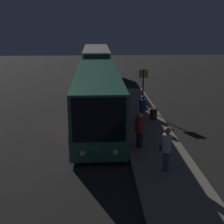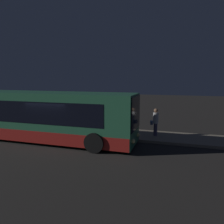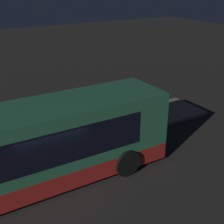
% 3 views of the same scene
% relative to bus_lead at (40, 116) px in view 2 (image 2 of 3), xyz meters
% --- Properties ---
extents(ground, '(80.00, 80.00, 0.00)m').
position_rel_bus_lead_xyz_m(ground, '(1.21, -0.29, -1.51)').
color(ground, '#2B2826').
extents(platform, '(20.00, 2.62, 0.17)m').
position_rel_bus_lead_xyz_m(platform, '(1.21, 2.62, -1.42)').
color(platform, gray).
rests_on(platform, ground).
extents(bus_lead, '(12.08, 2.72, 3.02)m').
position_rel_bus_lead_xyz_m(bus_lead, '(0.00, 0.00, 0.00)').
color(bus_lead, '#2D704C').
rests_on(bus_lead, ground).
extents(passenger_boarding, '(0.57, 0.43, 1.78)m').
position_rel_bus_lead_xyz_m(passenger_boarding, '(6.83, 2.55, -0.36)').
color(passenger_boarding, '#4C476B').
rests_on(passenger_boarding, platform).
extents(passenger_waiting, '(0.68, 0.65, 1.59)m').
position_rel_bus_lead_xyz_m(passenger_waiting, '(0.79, 2.57, -0.50)').
color(passenger_waiting, '#6B604C').
rests_on(passenger_waiting, platform).
extents(passenger_with_bags, '(0.42, 0.42, 1.65)m').
position_rel_bus_lead_xyz_m(passenger_with_bags, '(4.44, 1.87, -0.46)').
color(passenger_with_bags, '#2D2D33').
rests_on(passenger_with_bags, platform).
extents(suitcase, '(0.39, 0.28, 0.87)m').
position_rel_bus_lead_xyz_m(suitcase, '(1.26, 2.34, -1.02)').
color(suitcase, '#334C7F').
rests_on(suitcase, platform).
extents(sign_post, '(0.10, 0.61, 2.65)m').
position_rel_bus_lead_xyz_m(sign_post, '(-2.26, 3.01, 0.32)').
color(sign_post, '#4C4C51').
rests_on(sign_post, platform).
extents(trash_bin, '(0.44, 0.44, 0.65)m').
position_rel_bus_lead_xyz_m(trash_bin, '(0.13, 3.30, -1.01)').
color(trash_bin, '#593319').
rests_on(trash_bin, platform).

